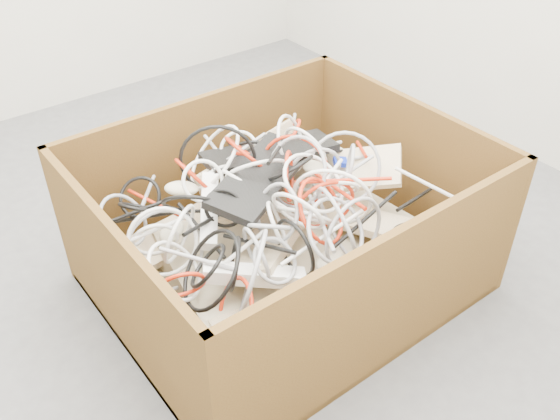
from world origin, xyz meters
TOP-DOWN VIEW (x-y plane):
  - ground at (0.00, 0.00)m, footprint 3.00×3.00m
  - cardboard_box at (0.07, -0.29)m, footprint 1.16×0.97m
  - keyboard_pile at (0.11, -0.28)m, footprint 0.99×0.79m
  - mice_scatter at (0.08, -0.33)m, footprint 0.82×0.80m
  - power_strip_left at (-0.15, -0.23)m, footprint 0.19×0.26m
  - power_strip_right at (-0.17, -0.50)m, footprint 0.28×0.20m
  - vga_plug at (0.36, -0.25)m, footprint 0.06×0.06m
  - cable_tangle at (-0.02, -0.32)m, footprint 1.06×0.83m

SIDE VIEW (x-z plane):
  - ground at x=0.00m, z-range 0.00..0.00m
  - cardboard_box at x=0.07m, z-range -0.13..0.41m
  - keyboard_pile at x=0.11m, z-range 0.10..0.46m
  - power_strip_right at x=-0.17m, z-range 0.28..0.38m
  - mice_scatter at x=0.08m, z-range 0.26..0.44m
  - vga_plug at x=0.36m, z-range 0.35..0.38m
  - power_strip_left at x=-0.15m, z-range 0.32..0.44m
  - cable_tangle at x=-0.02m, z-range 0.17..0.63m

